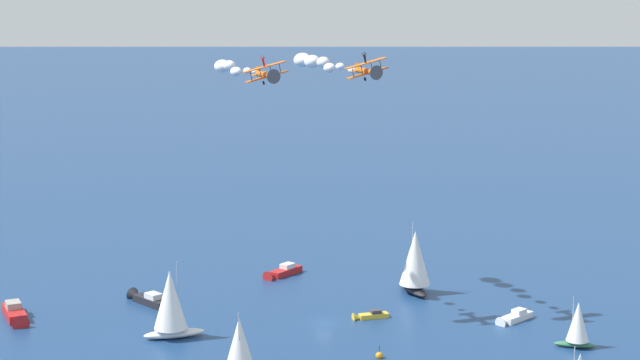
{
  "coord_description": "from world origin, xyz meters",
  "views": [
    {
      "loc": [
        -3.24,
        164.77,
        53.5
      ],
      "look_at": [
        0.64,
        -1.27,
        23.43
      ],
      "focal_mm": 59.15,
      "sensor_mm": 36.0,
      "label": 1
    }
  ],
  "objects_px": {
    "sailboat_near_centre": "(171,303)",
    "motorboat_ahead": "(16,315)",
    "biplane_wingman": "(266,74)",
    "biplane_lead": "(367,70)",
    "marker_buoy": "(379,356)",
    "sailboat_outer_ring_b": "(415,261)",
    "motorboat_trailing": "(369,316)",
    "motorboat_outer_ring_c": "(281,272)",
    "sailboat_far_port": "(239,342)",
    "sailboat_outer_ring_a": "(578,324)",
    "motorboat_inshore": "(513,318)",
    "motorboat_far_stbd": "(147,299)",
    "wingwalker_wingman": "(263,61)",
    "wingwalker_lead": "(365,57)"
  },
  "relations": [
    {
      "from": "sailboat_near_centre",
      "to": "motorboat_outer_ring_c",
      "type": "relative_size",
      "value": 1.4
    },
    {
      "from": "motorboat_far_stbd",
      "to": "sailboat_outer_ring_b",
      "type": "bearing_deg",
      "value": -171.29
    },
    {
      "from": "sailboat_near_centre",
      "to": "wingwalker_wingman",
      "type": "height_order",
      "value": "wingwalker_wingman"
    },
    {
      "from": "biplane_wingman",
      "to": "sailboat_near_centre",
      "type": "bearing_deg",
      "value": 33.65
    },
    {
      "from": "sailboat_far_port",
      "to": "motorboat_ahead",
      "type": "distance_m",
      "value": 44.47
    },
    {
      "from": "motorboat_far_stbd",
      "to": "marker_buoy",
      "type": "xyz_separation_m",
      "value": [
        -39.36,
        26.74,
        -0.37
      ]
    },
    {
      "from": "sailboat_outer_ring_a",
      "to": "wingwalker_wingman",
      "type": "xyz_separation_m",
      "value": [
        48.26,
        -12.35,
        38.82
      ]
    },
    {
      "from": "motorboat_ahead",
      "to": "biplane_lead",
      "type": "distance_m",
      "value": 70.11
    },
    {
      "from": "sailboat_near_centre",
      "to": "motorboat_outer_ring_c",
      "type": "bearing_deg",
      "value": -112.42
    },
    {
      "from": "motorboat_inshore",
      "to": "sailboat_outer_ring_b",
      "type": "bearing_deg",
      "value": -46.53
    },
    {
      "from": "motorboat_far_stbd",
      "to": "motorboat_inshore",
      "type": "height_order",
      "value": "motorboat_far_stbd"
    },
    {
      "from": "sailboat_near_centre",
      "to": "sailboat_outer_ring_b",
      "type": "height_order",
      "value": "sailboat_outer_ring_b"
    },
    {
      "from": "motorboat_outer_ring_c",
      "to": "motorboat_trailing",
      "type": "bearing_deg",
      "value": 121.76
    },
    {
      "from": "sailboat_far_port",
      "to": "motorboat_ahead",
      "type": "height_order",
      "value": "sailboat_far_port"
    },
    {
      "from": "sailboat_near_centre",
      "to": "sailboat_far_port",
      "type": "relative_size",
      "value": 1.46
    },
    {
      "from": "motorboat_ahead",
      "to": "marker_buoy",
      "type": "relative_size",
      "value": 5.3
    },
    {
      "from": "motorboat_ahead",
      "to": "sailboat_outer_ring_b",
      "type": "height_order",
      "value": "sailboat_outer_ring_b"
    },
    {
      "from": "sailboat_far_port",
      "to": "biplane_lead",
      "type": "distance_m",
      "value": 47.77
    },
    {
      "from": "marker_buoy",
      "to": "biplane_wingman",
      "type": "bearing_deg",
      "value": -45.58
    },
    {
      "from": "sailboat_outer_ring_a",
      "to": "wingwalker_wingman",
      "type": "distance_m",
      "value": 63.16
    },
    {
      "from": "sailboat_outer_ring_a",
      "to": "biplane_wingman",
      "type": "xyz_separation_m",
      "value": [
        47.84,
        -12.58,
        36.69
      ]
    },
    {
      "from": "motorboat_ahead",
      "to": "motorboat_far_stbd",
      "type": "bearing_deg",
      "value": -153.91
    },
    {
      "from": "sailboat_near_centre",
      "to": "motorboat_ahead",
      "type": "distance_m",
      "value": 28.81
    },
    {
      "from": "sailboat_outer_ring_b",
      "to": "biplane_lead",
      "type": "relative_size",
      "value": 1.79
    },
    {
      "from": "motorboat_ahead",
      "to": "sailboat_outer_ring_a",
      "type": "bearing_deg",
      "value": 172.66
    },
    {
      "from": "motorboat_trailing",
      "to": "motorboat_outer_ring_c",
      "type": "distance_m",
      "value": 30.41
    },
    {
      "from": "sailboat_outer_ring_b",
      "to": "biplane_wingman",
      "type": "height_order",
      "value": "biplane_wingman"
    },
    {
      "from": "sailboat_outer_ring_a",
      "to": "biplane_wingman",
      "type": "bearing_deg",
      "value": -14.73
    },
    {
      "from": "motorboat_far_stbd",
      "to": "sailboat_outer_ring_b",
      "type": "xyz_separation_m",
      "value": [
        -46.72,
        -7.16,
        5.11
      ]
    },
    {
      "from": "motorboat_trailing",
      "to": "sailboat_outer_ring_a",
      "type": "bearing_deg",
      "value": 156.61
    },
    {
      "from": "motorboat_inshore",
      "to": "marker_buoy",
      "type": "bearing_deg",
      "value": 38.59
    },
    {
      "from": "sailboat_near_centre",
      "to": "sailboat_outer_ring_a",
      "type": "distance_m",
      "value": 62.38
    },
    {
      "from": "motorboat_far_stbd",
      "to": "wingwalker_lead",
      "type": "relative_size",
      "value": 4.86
    },
    {
      "from": "motorboat_outer_ring_c",
      "to": "biplane_wingman",
      "type": "xyz_separation_m",
      "value": [
        0.58,
        26.79,
        39.64
      ]
    },
    {
      "from": "marker_buoy",
      "to": "wingwalker_wingman",
      "type": "bearing_deg",
      "value": -44.55
    },
    {
      "from": "sailboat_far_port",
      "to": "marker_buoy",
      "type": "height_order",
      "value": "sailboat_far_port"
    },
    {
      "from": "sailboat_outer_ring_a",
      "to": "motorboat_outer_ring_c",
      "type": "xyz_separation_m",
      "value": [
        47.26,
        -39.37,
        -2.95
      ]
    },
    {
      "from": "biplane_wingman",
      "to": "wingwalker_lead",
      "type": "bearing_deg",
      "value": -174.78
    },
    {
      "from": "motorboat_trailing",
      "to": "wingwalker_wingman",
      "type": "bearing_deg",
      "value": 3.92
    },
    {
      "from": "motorboat_inshore",
      "to": "motorboat_ahead",
      "type": "relative_size",
      "value": 0.63
    },
    {
      "from": "motorboat_trailing",
      "to": "biplane_lead",
      "type": "distance_m",
      "value": 40.37
    },
    {
      "from": "motorboat_ahead",
      "to": "biplane_wingman",
      "type": "distance_m",
      "value": 57.32
    },
    {
      "from": "biplane_wingman",
      "to": "motorboat_far_stbd",
      "type": "bearing_deg",
      "value": -21.82
    },
    {
      "from": "wingwalker_wingman",
      "to": "sailboat_near_centre",
      "type": "bearing_deg",
      "value": 33.8
    },
    {
      "from": "motorboat_trailing",
      "to": "marker_buoy",
      "type": "height_order",
      "value": "marker_buoy"
    },
    {
      "from": "biplane_wingman",
      "to": "biplane_lead",
      "type": "bearing_deg",
      "value": -174.11
    },
    {
      "from": "biplane_wingman",
      "to": "motorboat_trailing",
      "type": "bearing_deg",
      "value": -176.75
    },
    {
      "from": "sailboat_outer_ring_a",
      "to": "biplane_wingman",
      "type": "height_order",
      "value": "biplane_wingman"
    },
    {
      "from": "sailboat_near_centre",
      "to": "sailboat_outer_ring_b",
      "type": "bearing_deg",
      "value": -147.21
    },
    {
      "from": "motorboat_far_stbd",
      "to": "motorboat_outer_ring_c",
      "type": "relative_size",
      "value": 0.99
    }
  ]
}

